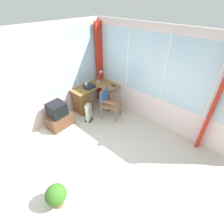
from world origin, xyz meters
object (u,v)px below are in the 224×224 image
desk (84,100)px  paper_tray (89,86)px  potted_plant (56,195)px  tv_on_stand (59,116)px  wooden_armchair (107,100)px  spray_bottle (86,85)px  tv_remote (113,86)px  space_heater (89,112)px  desk_lamp (101,74)px

desk → paper_tray: bearing=-13.3°
desk → potted_plant: size_ratio=2.66×
paper_tray → tv_on_stand: (-1.15, -0.03, -0.45)m
desk → wooden_armchair: bearing=-68.1°
spray_bottle → paper_tray: spray_bottle is taller
tv_remote → space_heater: (-1.00, 0.03, -0.47)m
spray_bottle → paper_tray: (0.07, -0.05, -0.06)m
space_heater → wooden_armchair: bearing=-26.2°
desk_lamp → space_heater: desk_lamp is taller
desk_lamp → tv_on_stand: (-1.69, -0.08, -0.65)m
wooden_armchair → potted_plant: size_ratio=1.87×
spray_bottle → tv_on_stand: 1.20m
desk_lamp → tv_remote: size_ratio=2.52×
tv_remote → space_heater: bearing=-178.0°
desk → space_heater: 0.52m
potted_plant → tv_on_stand: bearing=56.4°
desk → spray_bottle: (0.14, 0.00, 0.44)m
wooden_armchair → tv_on_stand: wooden_armchair is taller
spray_bottle → tv_on_stand: (-1.08, -0.08, -0.51)m
tv_remote → paper_tray: bearing=146.6°
desk → desk_lamp: desk_lamp is taller
desk_lamp → space_heater: bearing=-154.4°
tv_on_stand → space_heater: tv_on_stand is taller
tv_remote → space_heater: tv_remote is taller
spray_bottle → potted_plant: 3.01m
desk_lamp → paper_tray: size_ratio=1.26×
paper_tray → tv_on_stand: bearing=-178.7°
desk → space_heater: desk is taller
desk_lamp → spray_bottle: (-0.60, -0.00, -0.14)m
wooden_armchair → tv_on_stand: (-1.23, 0.63, -0.24)m
desk → space_heater: size_ratio=2.35×
desk_lamp → tv_on_stand: desk_lamp is taller
desk_lamp → paper_tray: 0.58m
paper_tray → potted_plant: bearing=-142.1°
wooden_armchair → potted_plant: bearing=-154.2°
desk → potted_plant: bearing=-138.8°
potted_plant → space_heater: bearing=36.5°
desk_lamp → tv_remote: 0.55m
desk_lamp → tv_remote: (0.04, -0.49, -0.23)m
tv_on_stand → paper_tray: bearing=1.3°
paper_tray → spray_bottle: bearing=141.0°
tv_remote → tv_on_stand: bearing=170.3°
wooden_armchair → tv_on_stand: bearing=152.8°
desk_lamp → wooden_armchair: desk_lamp is taller
desk_lamp → wooden_armchair: size_ratio=0.43×
tv_on_stand → potted_plant: size_ratio=1.54×
tv_remote → potted_plant: 3.27m
paper_tray → tv_on_stand: size_ratio=0.41×
tv_remote → paper_tray: (-0.58, 0.44, 0.03)m
desk_lamp → desk: bearing=-179.5°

